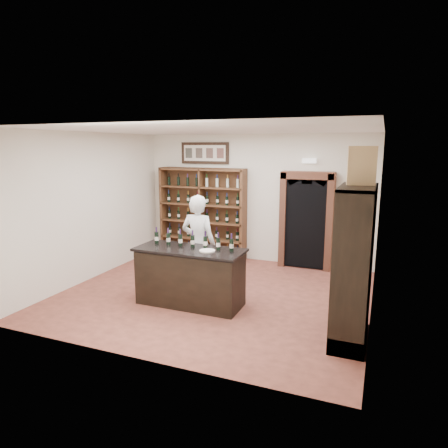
{
  "coord_description": "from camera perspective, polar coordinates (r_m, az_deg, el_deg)",
  "views": [
    {
      "loc": [
        2.8,
        -6.51,
        2.73
      ],
      "look_at": [
        0.07,
        0.3,
        1.29
      ],
      "focal_mm": 32.0,
      "sensor_mm": 36.0,
      "label": 1
    }
  ],
  "objects": [
    {
      "name": "wall_left",
      "position": [
        8.64,
        -18.45,
        2.38
      ],
      "size": [
        0.04,
        5.0,
        3.0
      ],
      "primitive_type": "cube",
      "color": "silver",
      "rests_on": "ground"
    },
    {
      "name": "counter_bottle_0",
      "position": [
        7.26,
        -9.61,
        -1.92
      ],
      "size": [
        0.07,
        0.07,
        0.3
      ],
      "color": "black",
      "rests_on": "tasting_counter"
    },
    {
      "name": "tasting_counter",
      "position": [
        6.99,
        -4.86,
        -7.55
      ],
      "size": [
        1.88,
        0.78,
        1.0
      ],
      "color": "black",
      "rests_on": "ground"
    },
    {
      "name": "counter_bottle_4",
      "position": [
        6.82,
        -2.69,
        -2.62
      ],
      "size": [
        0.07,
        0.07,
        0.3
      ],
      "color": "black",
      "rests_on": "tasting_counter"
    },
    {
      "name": "side_cabinet",
      "position": [
        5.95,
        18.15,
        -8.82
      ],
      "size": [
        0.48,
        1.2,
        2.2
      ],
      "color": "black",
      "rests_on": "ground"
    },
    {
      "name": "wall_back",
      "position": [
        9.51,
        4.54,
        3.68
      ],
      "size": [
        5.5,
        0.04,
        3.0
      ],
      "primitive_type": "cube",
      "color": "silver",
      "rests_on": "ground"
    },
    {
      "name": "counter_bottle_2",
      "position": [
        7.03,
        -6.26,
        -2.27
      ],
      "size": [
        0.07,
        0.07,
        0.3
      ],
      "color": "black",
      "rests_on": "tasting_counter"
    },
    {
      "name": "wine_shelf",
      "position": [
        9.88,
        -3.01,
        1.63
      ],
      "size": [
        2.2,
        0.38,
        2.2
      ],
      "color": "brown",
      "rests_on": "ground"
    },
    {
      "name": "shopkeeper",
      "position": [
        7.45,
        -3.66,
        -2.89
      ],
      "size": [
        0.69,
        0.46,
        1.85
      ],
      "primitive_type": "imported",
      "rotation": [
        0.0,
        0.0,
        3.12
      ],
      "color": "silver",
      "rests_on": "ground"
    },
    {
      "name": "counter_bottle_6",
      "position": [
        6.64,
        1.08,
        -2.99
      ],
      "size": [
        0.07,
        0.07,
        0.3
      ],
      "color": "black",
      "rests_on": "tasting_counter"
    },
    {
      "name": "counter_bottle_1",
      "position": [
        7.14,
        -7.96,
        -2.09
      ],
      "size": [
        0.07,
        0.07,
        0.3
      ],
      "color": "black",
      "rests_on": "tasting_counter"
    },
    {
      "name": "wine_crate",
      "position": [
        5.76,
        19.08,
        7.88
      ],
      "size": [
        0.39,
        0.2,
        0.52
      ],
      "primitive_type": "cube",
      "rotation": [
        0.0,
        0.0,
        0.14
      ],
      "color": "tan",
      "rests_on": "side_cabinet"
    },
    {
      "name": "ceiling",
      "position": [
        7.09,
        -1.48,
        13.33
      ],
      "size": [
        5.5,
        5.5,
        0.0
      ],
      "primitive_type": "plane",
      "rotation": [
        3.14,
        0.0,
        0.0
      ],
      "color": "white",
      "rests_on": "wall_back"
    },
    {
      "name": "framed_picture",
      "position": [
        9.87,
        -2.76,
        10.08
      ],
      "size": [
        1.25,
        0.04,
        0.52
      ],
      "primitive_type": "cube",
      "color": "black",
      "rests_on": "wall_back"
    },
    {
      "name": "counter_bottle_3",
      "position": [
        6.92,
        -4.5,
        -2.44
      ],
      "size": [
        0.07,
        0.07,
        0.3
      ],
      "color": "black",
      "rests_on": "tasting_counter"
    },
    {
      "name": "arched_doorway",
      "position": [
        9.11,
        11.7,
        0.85
      ],
      "size": [
        1.17,
        0.35,
        2.17
      ],
      "color": "black",
      "rests_on": "ground"
    },
    {
      "name": "wall_right",
      "position": [
        6.62,
        21.02,
        -0.3
      ],
      "size": [
        0.04,
        5.0,
        3.0
      ],
      "primitive_type": "cube",
      "color": "silver",
      "rests_on": "ground"
    },
    {
      "name": "counter_bottle_5",
      "position": [
        6.73,
        -0.83,
        -2.81
      ],
      "size": [
        0.07,
        0.07,
        0.3
      ],
      "color": "black",
      "rests_on": "tasting_counter"
    },
    {
      "name": "emergency_light",
      "position": [
        9.07,
        12.12,
        8.81
      ],
      "size": [
        0.3,
        0.1,
        0.1
      ],
      "primitive_type": "cube",
      "color": "white",
      "rests_on": "wall_back"
    },
    {
      "name": "plate",
      "position": [
        6.65,
        -2.4,
        -3.84
      ],
      "size": [
        0.26,
        0.26,
        0.02
      ],
      "primitive_type": "cylinder",
      "color": "silver",
      "rests_on": "tasting_counter"
    },
    {
      "name": "floor",
      "position": [
        7.59,
        -1.36,
        -9.94
      ],
      "size": [
        5.5,
        5.5,
        0.0
      ],
      "primitive_type": "plane",
      "color": "#944A3B",
      "rests_on": "ground"
    }
  ]
}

